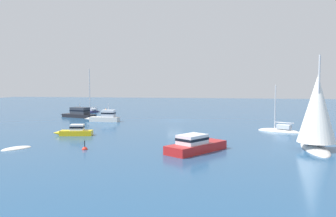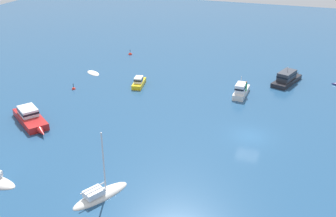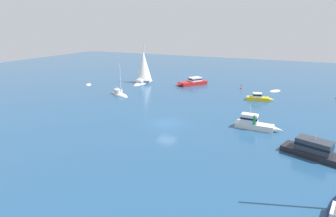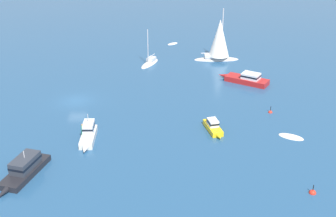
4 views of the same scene
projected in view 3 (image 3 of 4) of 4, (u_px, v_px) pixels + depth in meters
The scene contains 10 objects.
ground_plane at pixel (167, 123), 37.30m from camera, with size 160.00×160.00×0.00m, color navy.
cabin_cruiser at pixel (254, 123), 35.09m from camera, with size 1.65×5.87×2.93m.
sloop at pixel (119, 94), 52.37m from camera, with size 3.93×5.59×6.48m.
motor_cruiser at pixel (193, 82), 60.82m from camera, with size 7.39×5.84×1.65m.
dinghy at pixel (89, 85), 61.13m from camera, with size 2.56×2.39×0.32m.
tender at pixel (275, 91), 55.22m from camera, with size 3.20×2.71×0.41m.
motor_cruiser_1 at pixel (316, 150), 27.54m from camera, with size 4.08×7.81×2.55m.
sloop_1 at pixel (144, 69), 62.36m from camera, with size 7.79×3.55×9.35m.
powerboat at pixel (258, 98), 48.33m from camera, with size 1.98×4.78×1.34m.
mooring_buoy at pixel (241, 89), 57.38m from camera, with size 0.54×0.54×1.13m.
Camera 3 is at (-31.67, -15.03, 12.90)m, focal length 29.18 mm.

